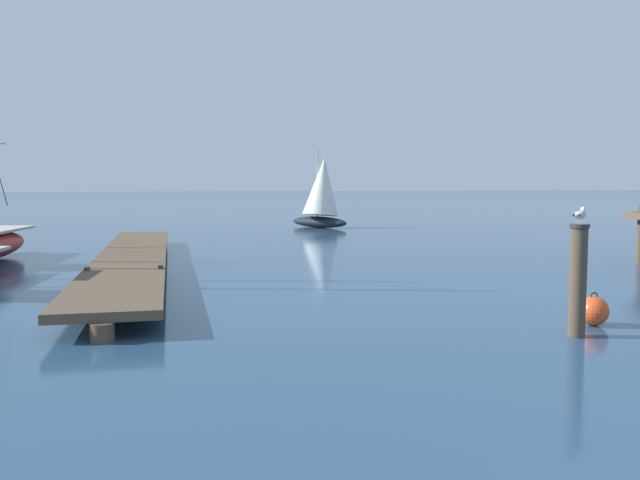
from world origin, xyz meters
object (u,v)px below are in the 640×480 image
Objects in this scene: mooring_buoy at (594,311)px; distant_sailboat at (322,193)px; mooring_piling at (578,278)px; perched_seagull at (580,214)px.

mooring_buoy is 0.14× the size of distant_sailboat.
mooring_piling is at bearing -95.96° from distant_sailboat.
perched_seagull reaches higher than mooring_piling.
distant_sailboat is at bearing 84.03° from perched_seagull.
mooring_piling is 25.93m from distant_sailboat.
mooring_buoy is (0.79, 0.65, -0.67)m from mooring_piling.
distant_sailboat is (2.69, 25.77, 0.96)m from mooring_piling.
distant_sailboat is at bearing 84.04° from mooring_piling.
perched_seagull is (-0.00, -0.00, 0.99)m from mooring_piling.
perched_seagull is at bearing -147.55° from mooring_piling.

